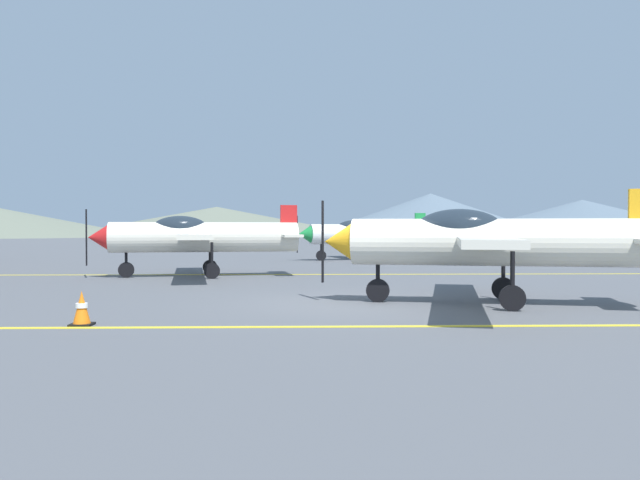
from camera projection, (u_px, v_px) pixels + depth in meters
name	position (u px, v px, depth m)	size (l,w,h in m)	color
ground_plane	(346.00, 303.00, 13.95)	(400.00, 400.00, 0.00)	#54565B
apron_line_near	(361.00, 327.00, 10.52)	(80.00, 0.16, 0.01)	yellow
apron_line_far	(330.00, 274.00, 22.44)	(80.00, 0.16, 0.01)	yellow
airplane_near	(486.00, 240.00, 13.57)	(7.18, 8.17, 2.45)	silver
airplane_mid	(197.00, 236.00, 21.43)	(7.17, 8.20, 2.45)	silver
airplane_far	(364.00, 233.00, 32.72)	(7.18, 8.16, 2.45)	white
car_sedan	(540.00, 241.00, 39.17)	(3.73, 4.62, 1.62)	black
traffic_cone_side	(82.00, 309.00, 10.65)	(0.36, 0.36, 0.59)	black
hill_centerleft	(217.00, 221.00, 153.94)	(72.86, 72.86, 6.89)	slate
hill_centerright	(430.00, 214.00, 155.15)	(58.39, 58.39, 10.20)	slate
hill_right	(582.00, 217.00, 165.45)	(66.98, 66.98, 9.13)	slate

